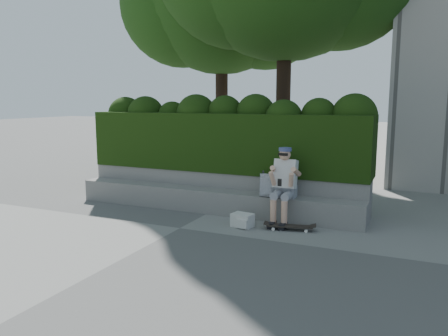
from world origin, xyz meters
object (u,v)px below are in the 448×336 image
at_px(skateboard, 290,226).
at_px(backpack_plaid, 268,185).
at_px(person, 284,182).
at_px(backpack_ground, 242,220).

relative_size(skateboard, backpack_plaid, 1.94).
relative_size(person, backpack_ground, 3.78).
xyz_separation_m(skateboard, backpack_ground, (-0.82, -0.14, 0.05)).
bearing_deg(skateboard, backpack_plaid, 127.19).
bearing_deg(backpack_plaid, person, -30.48).
bearing_deg(backpack_plaid, backpack_ground, -129.54).
bearing_deg(backpack_plaid, skateboard, -57.13).
relative_size(person, skateboard, 1.69).
distance_m(backpack_plaid, backpack_ground, 0.86).
bearing_deg(person, backpack_ground, -138.12).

